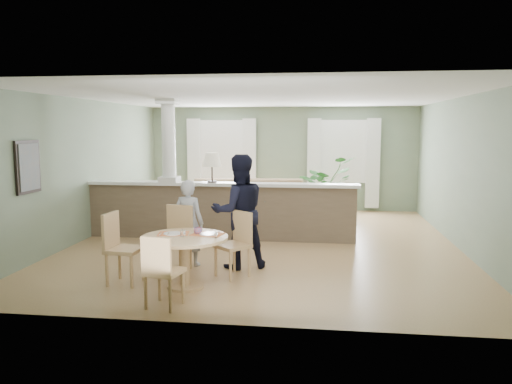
# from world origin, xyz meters

# --- Properties ---
(ground) EXTENTS (8.00, 8.00, 0.00)m
(ground) POSITION_xyz_m (0.00, 0.00, 0.00)
(ground) COLOR tan
(ground) RESTS_ON ground
(room_shell) EXTENTS (7.02, 8.02, 2.71)m
(room_shell) POSITION_xyz_m (-0.03, 0.63, 1.81)
(room_shell) COLOR gray
(room_shell) RESTS_ON ground
(pony_wall) EXTENTS (5.32, 0.38, 2.70)m
(pony_wall) POSITION_xyz_m (-0.99, 0.20, 0.71)
(pony_wall) COLOR brown
(pony_wall) RESTS_ON ground
(sofa) EXTENTS (3.43, 1.52, 0.98)m
(sofa) POSITION_xyz_m (-0.63, 1.89, 0.49)
(sofa) COLOR #876349
(sofa) RESTS_ON ground
(houseplant) EXTENTS (1.76, 1.77, 1.48)m
(houseplant) POSITION_xyz_m (1.13, 2.80, 0.74)
(houseplant) COLOR #2C6327
(houseplant) RESTS_ON ground
(dining_table) EXTENTS (1.17, 1.17, 0.80)m
(dining_table) POSITION_xyz_m (-0.77, -2.79, 0.56)
(dining_table) COLOR tan
(dining_table) RESTS_ON ground
(chair_far_boy) EXTENTS (0.51, 0.51, 0.98)m
(chair_far_boy) POSITION_xyz_m (-1.13, -1.99, 0.54)
(chair_far_boy) COLOR tan
(chair_far_boy) RESTS_ON ground
(chair_far_man) EXTENTS (0.60, 0.60, 0.94)m
(chair_far_man) POSITION_xyz_m (-0.18, -2.16, 0.52)
(chair_far_man) COLOR tan
(chair_far_man) RESTS_ON ground
(chair_near) EXTENTS (0.48, 0.48, 0.89)m
(chair_near) POSITION_xyz_m (-0.84, -3.61, 0.49)
(chair_near) COLOR tan
(chair_near) RESTS_ON ground
(chair_side) EXTENTS (0.48, 0.48, 0.99)m
(chair_side) POSITION_xyz_m (-1.72, -2.73, 0.55)
(chair_side) COLOR tan
(chair_side) RESTS_ON ground
(child_person) EXTENTS (0.56, 0.43, 1.36)m
(child_person) POSITION_xyz_m (-1.01, -1.69, 0.68)
(child_person) COLOR #A4A4A9
(child_person) RESTS_ON ground
(man_person) EXTENTS (1.04, 0.94, 1.75)m
(man_person) POSITION_xyz_m (-0.21, -1.73, 0.88)
(man_person) COLOR black
(man_person) RESTS_ON ground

